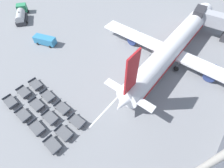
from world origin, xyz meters
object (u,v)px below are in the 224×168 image
Objects in this scene: baggage_dolly_row_near_col_a at (11,102)px; baggage_dolly_row_near_col_b at (23,115)px; service_van at (45,40)px; baggage_dolly_row_mid_b_col_c at (62,108)px; baggage_dolly_row_mid_a_col_a at (24,92)px; baggage_dolly_row_mid_b_col_a at (36,85)px; baggage_dolly_row_mid_a_col_d at (64,133)px; baggage_dolly_row_mid_b_col_b at (48,96)px; baggage_dolly_row_mid_b_col_d at (77,121)px; baggage_dolly_row_near_col_c at (37,128)px; baggage_dolly_row_near_col_d at (53,145)px; baggage_dolly_row_mid_a_col_c at (50,117)px; fuel_tanker_secondary at (21,15)px; apron_light_mast at (210,164)px; airplane at (173,47)px; baggage_dolly_row_mid_a_col_b at (37,105)px.

baggage_dolly_row_near_col_b is (4.21, -0.12, 0.00)m from baggage_dolly_row_near_col_a.
baggage_dolly_row_mid_b_col_c is (17.56, -10.12, -0.61)m from service_van.
baggage_dolly_row_mid_b_col_a is (0.25, 2.59, 0.00)m from baggage_dolly_row_mid_a_col_a.
baggage_dolly_row_near_col_b and baggage_dolly_row_mid_b_col_a have the same top height.
baggage_dolly_row_near_col_a is 12.50m from baggage_dolly_row_mid_a_col_d.
baggage_dolly_row_mid_b_col_b is 1.01× the size of baggage_dolly_row_mid_b_col_d.
baggage_dolly_row_mid_a_col_a is 0.99× the size of baggage_dolly_row_mid_b_col_a.
baggage_dolly_row_near_col_c is 4.32m from baggage_dolly_row_near_col_d.
baggage_dolly_row_mid_b_col_a is at bearing 164.33° from baggage_dolly_row_mid_a_col_d.
baggage_dolly_row_mid_b_col_a is at bearing 144.52° from baggage_dolly_row_near_col_c.
baggage_dolly_row_mid_b_col_a is (-8.07, 2.95, 0.00)m from baggage_dolly_row_mid_a_col_c.
fuel_tanker_secondary is 28.01m from baggage_dolly_row_mid_a_col_a.
baggage_dolly_row_mid_a_col_c is at bearing -20.11° from baggage_dolly_row_mid_b_col_a.
fuel_tanker_secondary is 26.90m from baggage_dolly_row_mid_b_col_a.
baggage_dolly_row_near_col_a is 8.09m from baggage_dolly_row_near_col_c.
apron_light_mast is at bearing 0.60° from baggage_dolly_row_mid_b_col_d.
airplane is 11.17× the size of baggage_dolly_row_mid_a_col_c.
baggage_dolly_row_mid_a_col_a is at bearing -122.69° from airplane.
baggage_dolly_row_near_col_c is 8.61m from baggage_dolly_row_mid_a_col_a.
baggage_dolly_row_mid_b_col_a is (-12.07, 3.38, 0.00)m from baggage_dolly_row_mid_a_col_d.
baggage_dolly_row_mid_a_col_d is (4.00, -0.43, 0.00)m from baggage_dolly_row_mid_a_col_c.
baggage_dolly_row_mid_a_col_c is (8.33, 2.49, 0.00)m from baggage_dolly_row_near_col_a.
baggage_dolly_row_mid_b_col_b is (27.79, -13.05, -0.70)m from fuel_tanker_secondary.
baggage_dolly_row_near_col_d is 8.63m from baggage_dolly_row_mid_a_col_b.
baggage_dolly_row_near_col_d and baggage_dolly_row_mid_a_col_c have the same top height.
baggage_dolly_row_near_col_b is at bearing -147.64° from baggage_dolly_row_mid_a_col_c.
baggage_dolly_row_mid_b_col_b is at bearing 177.90° from baggage_dolly_row_mid_b_col_d.
baggage_dolly_row_near_col_b is 0.15× the size of apron_light_mast.
apron_light_mast reaches higher than baggage_dolly_row_mid_a_col_b.
baggage_dolly_row_near_col_a is at bearing -170.53° from baggage_dolly_row_mid_a_col_d.
baggage_dolly_row_mid_b_col_b is at bearing 145.37° from baggage_dolly_row_near_col_d.
fuel_tanker_secondary is 2.33× the size of baggage_dolly_row_mid_a_col_c.
baggage_dolly_row_mid_a_col_a is 2.60m from baggage_dolly_row_mid_b_col_a.
airplane is at bearing 57.31° from baggage_dolly_row_mid_a_col_a.
service_van is 16.78m from baggage_dolly_row_mid_b_col_b.
baggage_dolly_row_near_col_b is 28.93m from apron_light_mast.
baggage_dolly_row_mid_a_col_c is (17.36, -12.72, -0.61)m from service_van.
baggage_dolly_row_near_col_a is 1.01× the size of baggage_dolly_row_mid_a_col_c.
baggage_dolly_row_near_col_c and baggage_dolly_row_mid_a_col_a have the same top height.
airplane is at bearing 55.03° from baggage_dolly_row_mid_b_col_a.
fuel_tanker_secondary is 2.32× the size of baggage_dolly_row_mid_a_col_a.
baggage_dolly_row_mid_b_col_c is (-8.84, -24.80, -2.54)m from airplane.
baggage_dolly_row_near_col_b is (13.24, -15.33, -0.61)m from service_van.
baggage_dolly_row_mid_a_col_a is 0.15× the size of apron_light_mast.
baggage_dolly_row_mid_a_col_c is at bearing -2.51° from baggage_dolly_row_mid_a_col_a.
baggage_dolly_row_near_col_a and baggage_dolly_row_mid_b_col_d have the same top height.
baggage_dolly_row_near_col_d is (35.80, -18.58, -0.70)m from fuel_tanker_secondary.
baggage_dolly_row_near_col_b is 1.01× the size of baggage_dolly_row_mid_b_col_d.
baggage_dolly_row_mid_b_col_c is at bearing 141.45° from baggage_dolly_row_mid_a_col_d.
baggage_dolly_row_near_col_b is 1.01× the size of baggage_dolly_row_mid_a_col_d.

